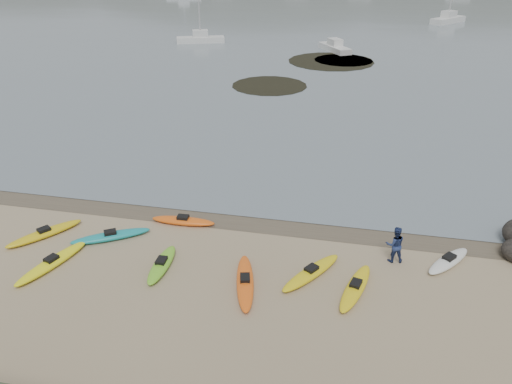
# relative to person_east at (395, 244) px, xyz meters

# --- Properties ---
(ground) EXTENTS (600.00, 600.00, 0.00)m
(ground) POSITION_rel_person_east_xyz_m (-6.70, 2.44, -0.85)
(ground) COLOR tan
(ground) RESTS_ON ground
(wet_sand) EXTENTS (60.00, 60.00, 0.00)m
(wet_sand) POSITION_rel_person_east_xyz_m (-6.70, 2.14, -0.85)
(wet_sand) COLOR brown
(wet_sand) RESTS_ON ground
(kayaks) EXTENTS (21.12, 7.00, 0.34)m
(kayaks) POSITION_rel_person_east_xyz_m (-8.32, -1.67, -0.68)
(kayaks) COLOR yellow
(kayaks) RESTS_ON ground
(person_east) EXTENTS (0.93, 0.79, 1.70)m
(person_east) POSITION_rel_person_east_xyz_m (0.00, 0.00, 0.00)
(person_east) COLOR navy
(person_east) RESTS_ON ground
(kelp_mats) EXTENTS (13.58, 20.40, 0.04)m
(kelp_mats) POSITION_rel_person_east_xyz_m (-6.64, 36.46, -0.82)
(kelp_mats) COLOR black
(kelp_mats) RESTS_ON water
(moored_boats) EXTENTS (100.13, 71.44, 1.16)m
(moored_boats) POSITION_rel_person_east_xyz_m (-2.43, 84.65, -0.33)
(moored_boats) COLOR silver
(moored_boats) RESTS_ON ground
(far_hills) EXTENTS (550.00, 135.00, 80.00)m
(far_hills) POSITION_rel_person_east_xyz_m (32.68, 196.40, -16.78)
(far_hills) COLOR #384235
(far_hills) RESTS_ON ground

